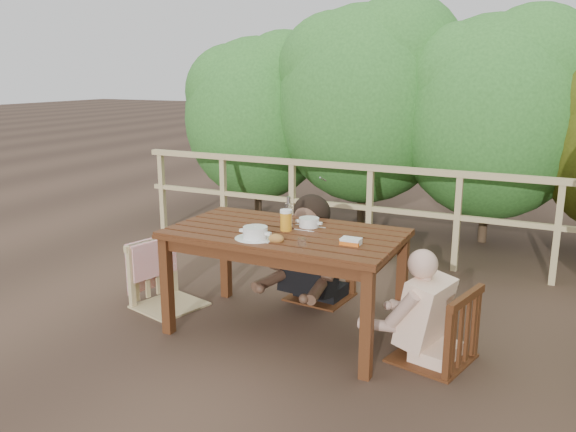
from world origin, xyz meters
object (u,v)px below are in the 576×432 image
at_px(diner_right, 441,273).
at_px(tumbler, 302,243).
at_px(table, 285,283).
at_px(bottle, 289,214).
at_px(chair_far, 321,243).
at_px(woman, 322,217).
at_px(beer_glass, 286,221).
at_px(chair_left, 167,248).
at_px(chair_right, 436,290).
at_px(bread_roll, 276,239).
at_px(soup_near, 255,233).
at_px(butter_tub, 351,242).
at_px(soup_far, 309,223).

distance_m(diner_right, tumbler, 0.95).
distance_m(table, bottle, 0.53).
bearing_deg(chair_far, woman, 95.63).
relative_size(beer_glass, bottle, 0.67).
distance_m(table, woman, 0.84).
xyz_separation_m(chair_far, beer_glass, (0.03, -0.74, 0.37)).
bearing_deg(chair_left, chair_right, -74.31).
distance_m(bread_roll, bottle, 0.37).
bearing_deg(bread_roll, tumbler, -7.07).
height_order(chair_left, bottle, bottle).
relative_size(chair_far, bread_roll, 8.88).
bearing_deg(bottle, tumbler, -53.00).
bearing_deg(soup_near, tumbler, -5.16).
xyz_separation_m(woman, butter_tub, (0.59, -0.89, 0.09)).
relative_size(soup_near, beer_glass, 1.69).
xyz_separation_m(table, chair_far, (-0.03, 0.75, 0.11)).
distance_m(woman, butter_tub, 1.07).
height_order(soup_near, tumbler, soup_near).
bearing_deg(table, chair_far, 91.96).
relative_size(chair_left, beer_glass, 5.95).
bearing_deg(tumbler, beer_glass, 131.11).
bearing_deg(bread_roll, soup_near, 177.19).
bearing_deg(soup_near, chair_right, 14.28).
distance_m(bottle, butter_tub, 0.61).
bearing_deg(table, bread_roll, -75.95).
relative_size(table, diner_right, 1.34).
xyz_separation_m(bread_roll, beer_glass, (-0.06, 0.29, 0.05)).
xyz_separation_m(chair_left, tumbler, (1.37, -0.31, 0.31)).
height_order(soup_near, bottle, bottle).
relative_size(woman, soup_far, 5.68).
distance_m(chair_right, diner_right, 0.13).
bearing_deg(diner_right, bottle, 102.15).
height_order(chair_far, bread_roll, chair_far).
height_order(chair_left, chair_right, chair_left).
bearing_deg(chair_left, butter_tub, -79.61).
bearing_deg(chair_right, chair_far, -108.20).
relative_size(woman, tumbler, 21.31).
relative_size(chair_left, bread_roll, 9.02).
xyz_separation_m(soup_near, soup_far, (0.21, 0.45, -0.01)).
bearing_deg(tumbler, soup_far, 108.59).
distance_m(chair_left, bottle, 1.16).
height_order(chair_right, soup_far, chair_right).
height_order(chair_left, chair_far, chair_left).
xyz_separation_m(woman, tumbler, (0.30, -1.07, 0.09)).
bearing_deg(diner_right, chair_left, 104.62).
relative_size(chair_far, tumbler, 14.84).
height_order(woman, bread_roll, woman).
relative_size(soup_near, butter_tub, 2.12).
xyz_separation_m(bread_roll, bottle, (-0.07, 0.35, 0.09)).
relative_size(chair_left, bottle, 4.00).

